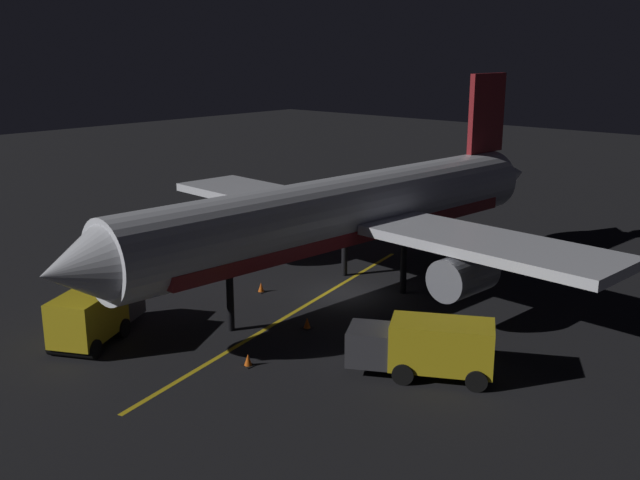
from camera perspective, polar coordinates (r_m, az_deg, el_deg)
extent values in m
cube|color=black|center=(41.08, 1.85, -4.32)|extent=(180.00, 180.00, 0.20)
cube|color=gold|center=(38.23, -2.01, -5.65)|extent=(5.59, 24.87, 0.01)
cylinder|color=silver|center=(39.75, 1.91, 2.31)|extent=(6.01, 28.96, 3.81)
cube|color=maroon|center=(39.99, 1.90, 0.84)|extent=(5.49, 24.65, 0.69)
cone|color=silver|center=(30.86, -18.54, -2.16)|extent=(3.96, 3.33, 3.74)
cone|color=silver|center=(52.35, 14.28, 4.90)|extent=(3.78, 4.83, 3.43)
cube|color=maroon|center=(49.51, 12.92, 9.66)|extent=(0.64, 3.62, 5.11)
cube|color=silver|center=(35.93, 13.23, -0.38)|extent=(13.36, 5.79, 0.50)
cylinder|color=slate|center=(35.69, 11.18, -2.71)|extent=(2.34, 3.35, 2.10)
cube|color=silver|center=(46.87, -4.31, 3.49)|extent=(13.36, 5.79, 0.50)
cylinder|color=slate|center=(45.93, -4.90, 1.45)|extent=(2.34, 3.35, 2.10)
cylinder|color=black|center=(35.62, -7.04, -4.88)|extent=(0.39, 0.39, 2.85)
cylinder|color=black|center=(40.91, 6.56, -2.25)|extent=(0.39, 0.39, 2.85)
cylinder|color=black|center=(43.81, 1.93, -1.00)|extent=(0.39, 0.39, 2.85)
cube|color=gold|center=(35.21, -17.72, -5.64)|extent=(3.61, 4.31, 2.07)
cube|color=#38383D|center=(37.55, -15.51, -4.65)|extent=(2.60, 2.52, 1.50)
cylinder|color=black|center=(36.62, -16.53, -6.48)|extent=(2.46, 1.87, 0.90)
cylinder|color=black|center=(34.55, -18.72, -7.96)|extent=(2.46, 1.87, 0.90)
cube|color=gold|center=(30.88, 9.50, -8.11)|extent=(4.70, 3.89, 1.99)
cube|color=#38383D|center=(31.22, 3.91, -8.15)|extent=(2.54, 2.62, 1.50)
cylinder|color=black|center=(31.36, 6.70, -9.61)|extent=(1.91, 2.46, 0.90)
cylinder|color=black|center=(31.26, 12.17, -9.94)|extent=(1.91, 2.46, 0.90)
cylinder|color=black|center=(37.65, -16.92, -5.96)|extent=(0.32, 0.32, 0.85)
cylinder|color=yellow|center=(37.40, -17.01, -4.88)|extent=(0.40, 0.40, 0.65)
sphere|color=tan|center=(37.26, -17.06, -4.23)|extent=(0.24, 0.24, 0.24)
cone|color=#EA590F|center=(32.36, 3.89, -9.08)|extent=(0.36, 0.36, 0.55)
cube|color=black|center=(32.46, 3.88, -9.50)|extent=(0.50, 0.50, 0.03)
cone|color=#EA590F|center=(41.30, -4.64, -3.71)|extent=(0.36, 0.36, 0.55)
cube|color=black|center=(41.39, -4.63, -4.05)|extent=(0.50, 0.50, 0.03)
cone|color=#EA590F|center=(35.99, -1.02, -6.51)|extent=(0.36, 0.36, 0.55)
cube|color=black|center=(36.08, -1.02, -6.90)|extent=(0.50, 0.50, 0.03)
cone|color=#EA590F|center=(32.10, -5.66, -9.32)|extent=(0.36, 0.36, 0.55)
cube|color=black|center=(32.21, -5.65, -9.74)|extent=(0.50, 0.50, 0.03)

